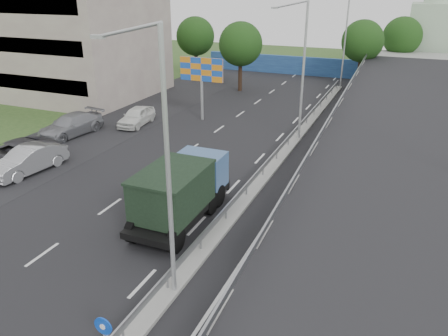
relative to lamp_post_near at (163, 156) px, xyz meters
The scene contains 21 objects.
road_surface 15.47m from the lamp_post_near, 102.52° to the left, with size 26.00×90.00×0.04m, color black.
parking_strip 22.12m from the lamp_post_near, 139.01° to the left, with size 8.00×90.00×0.05m, color black.
median 18.88m from the lamp_post_near, 90.35° to the left, with size 1.00×44.00×0.20m, color gray.
overpass_ramp 19.88m from the lamp_post_near, 67.68° to the left, with size 10.00×50.00×3.50m.
median_guardrail 18.70m from the lamp_post_near, 90.35° to the left, with size 0.09×44.00×0.71m.
lamp_post_near is the anchor object (origin of this frame).
lamp_post_mid 20.00m from the lamp_post_near, 90.00° to the left, with size 2.74×0.18×10.08m.
lamp_post_far 40.00m from the lamp_post_near, 90.00° to the left, with size 2.74×0.18×10.08m.
beige_building 39.78m from the lamp_post_near, 139.19° to the left, with size 24.00×14.00×12.00m, color gray.
blue_wall 46.41m from the lamp_post_near, 95.11° to the left, with size 30.00×0.50×2.40m, color navy.
church 54.90m from the lamp_post_near, 79.62° to the left, with size 7.00×7.00×13.80m.
billboard 23.87m from the lamp_post_near, 112.49° to the left, with size 4.00×0.24×5.50m.
tree_left_mid 35.48m from the lamp_post_near, 106.56° to the left, with size 4.80×4.80×7.60m.
tree_median_far 42.05m from the lamp_post_near, 87.42° to the left, with size 4.80×4.80×7.60m.
tree_left_far 43.00m from the lamp_post_near, 114.91° to the left, with size 4.80×4.80×7.60m.
tree_ramp_far 49.36m from the lamp_post_near, 83.15° to the left, with size 4.80×4.80×7.60m.
dump_truck 7.13m from the lamp_post_near, 113.31° to the left, with size 2.80×7.07×3.11m.
parked_car_b 16.68m from the lamp_post_near, 154.11° to the left, with size 1.80×5.16×1.70m, color #9EA0A4.
parked_car_c 18.31m from the lamp_post_near, 155.35° to the left, with size 2.75×5.97×1.66m, color #39393F.
parked_car_d 22.57m from the lamp_post_near, 140.49° to the left, with size 2.35×5.78×1.68m, color gray.
parked_car_e 23.49m from the lamp_post_near, 126.61° to the left, with size 1.83×4.54×1.55m, color white.
Camera 1 is at (7.53, -6.09, 11.31)m, focal length 35.00 mm.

